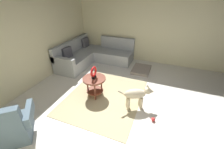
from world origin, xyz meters
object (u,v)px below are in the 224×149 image
at_px(side_table, 94,82).
at_px(torus_sculpture, 94,72).
at_px(dog_bed_mat, 141,70).
at_px(armchair, 11,127).
at_px(dog_toy_ball, 153,119).
at_px(dog, 137,95).
at_px(sectional_couch, 93,55).

distance_m(side_table, torus_sculpture, 0.29).
xyz_separation_m(side_table, dog_bed_mat, (1.85, -0.89, -0.37)).
height_order(armchair, torus_sculpture, armchair).
bearing_deg(dog_toy_ball, dog, 57.33).
xyz_separation_m(side_table, dog_toy_ball, (-0.36, -1.61, -0.37)).
bearing_deg(sectional_couch, dog_bed_mat, -90.16).
height_order(torus_sculpture, dog, torus_sculpture).
xyz_separation_m(sectional_couch, dog, (-1.92, -2.20, 0.09)).
bearing_deg(dog_bed_mat, dog, -172.32).
relative_size(side_table, dog, 0.76).
bearing_deg(armchair, side_table, 24.19).
bearing_deg(armchair, sectional_couch, 52.18).
height_order(sectional_couch, dog_bed_mat, sectional_couch).
bearing_deg(side_table, dog_bed_mat, -25.61).
xyz_separation_m(dog_bed_mat, dog, (-1.92, -0.26, 0.33)).
height_order(dog, dog_toy_ball, dog).
bearing_deg(side_table, torus_sculpture, -90.00).
height_order(side_table, dog, dog).
xyz_separation_m(sectional_couch, dog_toy_ball, (-2.22, -2.67, -0.25)).
bearing_deg(dog, armchair, -74.04).
bearing_deg(dog_toy_ball, side_table, 77.33).
distance_m(dog_bed_mat, dog_toy_ball, 2.33).
distance_m(torus_sculpture, dog_bed_mat, 2.16).
bearing_deg(side_table, dog, -93.18).
bearing_deg(dog_toy_ball, armchair, 120.64).
bearing_deg(sectional_couch, torus_sculpture, -150.50).
relative_size(side_table, dog_bed_mat, 0.75).
distance_m(sectional_couch, armchair, 3.66).
xyz_separation_m(dog, dog_toy_ball, (-0.30, -0.47, -0.34)).
distance_m(sectional_couch, side_table, 2.14).
distance_m(torus_sculpture, dog_toy_ball, 1.78).
xyz_separation_m(torus_sculpture, dog, (-0.06, -1.15, -0.33)).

